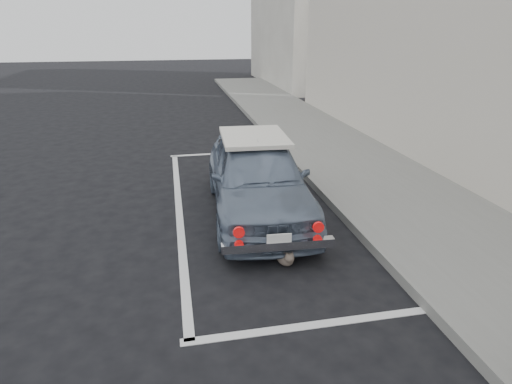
% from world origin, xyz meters
% --- Properties ---
extents(ground, '(80.00, 80.00, 0.00)m').
position_xyz_m(ground, '(0.00, 0.00, 0.00)').
color(ground, black).
rests_on(ground, ground).
extents(sidewalk, '(2.80, 40.00, 0.15)m').
position_xyz_m(sidewalk, '(3.20, 2.00, 0.07)').
color(sidewalk, slate).
rests_on(sidewalk, ground).
extents(building_far, '(3.50, 10.00, 8.00)m').
position_xyz_m(building_far, '(6.35, 20.00, 4.00)').
color(building_far, '#B1ACA0').
rests_on(building_far, ground).
extents(pline_rear, '(3.00, 0.12, 0.01)m').
position_xyz_m(pline_rear, '(0.50, -0.50, 0.00)').
color(pline_rear, silver).
rests_on(pline_rear, ground).
extents(pline_front, '(3.00, 0.12, 0.01)m').
position_xyz_m(pline_front, '(0.50, 6.50, 0.00)').
color(pline_front, silver).
rests_on(pline_front, ground).
extents(pline_side, '(0.12, 7.00, 0.01)m').
position_xyz_m(pline_side, '(-0.90, 3.00, 0.00)').
color(pline_side, silver).
rests_on(pline_side, ground).
extents(retro_coupe, '(1.81, 4.06, 1.35)m').
position_xyz_m(retro_coupe, '(0.46, 2.63, 0.68)').
color(retro_coupe, slate).
rests_on(retro_coupe, ground).
extents(cat, '(0.27, 0.51, 0.27)m').
position_xyz_m(cat, '(0.49, 0.82, 0.12)').
color(cat, '#67594E').
rests_on(cat, ground).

